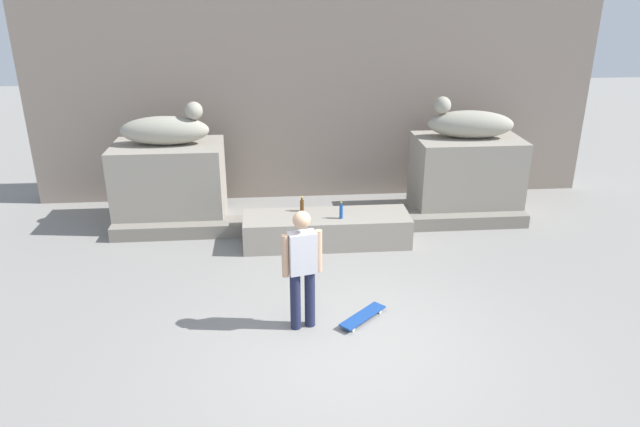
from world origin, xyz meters
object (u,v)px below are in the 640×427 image
object	(u,v)px
skater	(302,265)
bottle_blue	(341,212)
statue_reclining_right	(469,123)
statue_reclining_left	(167,129)
skateboard	(363,316)
bottle_brown	(302,205)

from	to	relation	value
skater	bottle_blue	distance (m)	2.61
statue_reclining_right	statue_reclining_left	bearing A→B (deg)	8.66
bottle_blue	skater	bearing A→B (deg)	-107.98
skater	bottle_blue	size ratio (longest dim) A/B	5.55
statue_reclining_right	skater	bearing A→B (deg)	57.47
statue_reclining_left	statue_reclining_right	world-z (taller)	same
statue_reclining_left	statue_reclining_right	bearing A→B (deg)	1.81
statue_reclining_left	bottle_blue	size ratio (longest dim) A/B	5.37
skater	statue_reclining_left	bearing A→B (deg)	-73.89
skater	skateboard	world-z (taller)	skater
skateboard	skater	bearing A→B (deg)	-38.16
skater	skateboard	bearing A→B (deg)	171.63
skateboard	bottle_blue	world-z (taller)	bottle_blue
skater	skateboard	distance (m)	1.19
statue_reclining_right	skater	distance (m)	5.20
statue_reclining_left	bottle_brown	xyz separation A→B (m)	(2.38, -0.98, -1.17)
statue_reclining_right	bottle_blue	world-z (taller)	statue_reclining_right
bottle_brown	skateboard	bearing A→B (deg)	-76.48
skateboard	bottle_brown	size ratio (longest dim) A/B	2.65
bottle_brown	statue_reclining_left	bearing A→B (deg)	157.56
skateboard	statue_reclining_right	bearing A→B (deg)	-167.68
statue_reclining_left	skateboard	bearing A→B (deg)	-49.25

